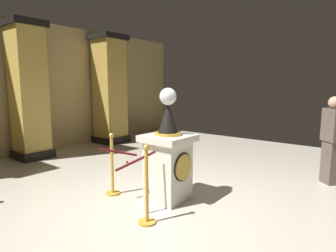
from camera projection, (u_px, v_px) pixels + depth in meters
name	position (u px, v px, depth m)	size (l,w,h in m)	color
ground_plane	(167.00, 201.00, 4.56)	(11.71, 11.71, 0.00)	beige
back_wall	(18.00, 88.00, 7.38)	(11.71, 0.16, 3.51)	tan
pedestal_clock	(168.00, 158.00, 4.50)	(0.71, 0.71, 1.79)	silver
stanchion_near	(112.00, 173.00, 4.79)	(0.24, 0.24, 1.05)	gold
stanchion_far	(147.00, 196.00, 3.76)	(0.24, 0.24, 1.08)	gold
velvet_rope	(127.00, 156.00, 4.21)	(0.80, 0.82, 0.22)	#591419
column_right	(110.00, 90.00, 9.01)	(0.93, 0.93, 3.37)	black
column_centre_rear	(29.00, 92.00, 7.03)	(0.84, 0.84, 3.37)	black
bystander_guest	(332.00, 138.00, 5.24)	(0.41, 0.41, 1.63)	brown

